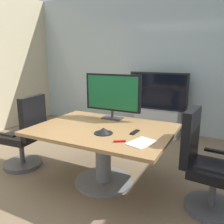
% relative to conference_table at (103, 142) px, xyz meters
% --- Properties ---
extents(ground_plane, '(7.01, 7.01, 0.00)m').
position_rel_conference_table_xyz_m(ground_plane, '(-0.15, -0.28, -0.55)').
color(ground_plane, '#7A664C').
extents(wall_back_glass_partition, '(6.01, 0.10, 2.97)m').
position_rel_conference_table_xyz_m(wall_back_glass_partition, '(-0.15, 2.55, 0.93)').
color(wall_back_glass_partition, '#9EB2B7').
rests_on(wall_back_glass_partition, ground).
extents(conference_table, '(1.70, 1.25, 0.75)m').
position_rel_conference_table_xyz_m(conference_table, '(0.00, 0.00, 0.00)').
color(conference_table, olive).
rests_on(conference_table, ground).
extents(office_chair_left, '(0.61, 0.59, 1.09)m').
position_rel_conference_table_xyz_m(office_chair_left, '(-1.22, -0.14, -0.10)').
color(office_chair_left, '#4C4C51').
rests_on(office_chair_left, ground).
extents(office_chair_right, '(0.61, 0.59, 1.09)m').
position_rel_conference_table_xyz_m(office_chair_right, '(1.22, 0.03, -0.10)').
color(office_chair_right, '#4C4C51').
rests_on(office_chair_right, ground).
extents(tv_monitor, '(0.84, 0.18, 0.64)m').
position_rel_conference_table_xyz_m(tv_monitor, '(-0.09, 0.45, 0.55)').
color(tv_monitor, '#333338').
rests_on(tv_monitor, conference_table).
extents(wall_display_unit, '(1.20, 0.36, 1.31)m').
position_rel_conference_table_xyz_m(wall_display_unit, '(0.08, 2.19, -0.11)').
color(wall_display_unit, '#B7BABC').
rests_on(wall_display_unit, ground).
extents(conference_phone, '(0.22, 0.22, 0.07)m').
position_rel_conference_table_xyz_m(conference_phone, '(0.11, -0.19, 0.23)').
color(conference_phone, black).
rests_on(conference_phone, conference_table).
extents(remote_control, '(0.06, 0.17, 0.02)m').
position_rel_conference_table_xyz_m(remote_control, '(0.43, -0.00, 0.20)').
color(remote_control, black).
rests_on(remote_control, conference_table).
extents(whiteboard_marker, '(0.12, 0.09, 0.02)m').
position_rel_conference_table_xyz_m(whiteboard_marker, '(0.40, -0.36, 0.21)').
color(whiteboard_marker, red).
rests_on(whiteboard_marker, conference_table).
extents(paper_notepad, '(0.29, 0.35, 0.01)m').
position_rel_conference_table_xyz_m(paper_notepad, '(0.61, -0.27, 0.20)').
color(paper_notepad, white).
rests_on(paper_notepad, conference_table).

